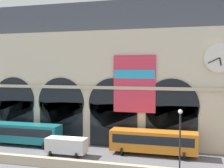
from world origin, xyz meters
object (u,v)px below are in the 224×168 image
Objects in this scene: bus_mideast at (153,141)px; bus_midwest at (24,133)px; van_center at (66,145)px; street_lamp_quayside at (180,134)px.

bus_midwest is at bearing -179.56° from bus_mideast.
bus_mideast is (18.56, 0.14, 0.00)m from bus_midwest.
van_center is (7.89, -2.76, -0.54)m from bus_midwest.
van_center is 15.07m from street_lamp_quayside.
van_center is 0.47× the size of bus_mideast.
bus_midwest reaches higher than van_center.
bus_midwest is at bearing 163.16° from street_lamp_quayside.
street_lamp_quayside reaches higher than van_center.
bus_mideast is 1.59× the size of street_lamp_quayside.
bus_midwest and bus_mideast have the same top height.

